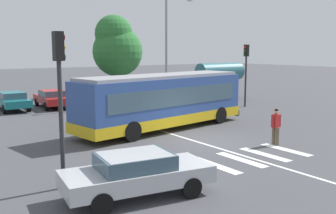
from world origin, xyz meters
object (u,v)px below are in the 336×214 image
(foreground_sedan, at_px, (137,172))
(background_tree_right, at_px, (116,46))
(bus_stop_shelter, at_px, (220,72))
(twin_arm_street_lamp, at_px, (166,36))
(pedestrian_crossing_street, at_px, (276,125))
(traffic_light_near_corner, at_px, (60,85))
(city_transit_bus, at_px, (163,101))
(parked_car_black, at_px, (112,93))
(parked_car_teal, at_px, (12,100))
(parked_car_charcoal, at_px, (85,96))
(parked_car_red, at_px, (52,98))
(parked_car_silver, at_px, (141,92))
(traffic_light_far_corner, at_px, (246,65))

(foreground_sedan, distance_m, background_tree_right, 27.63)
(bus_stop_shelter, distance_m, twin_arm_street_lamp, 6.31)
(foreground_sedan, bearing_deg, pedestrian_crossing_street, 12.60)
(traffic_light_near_corner, height_order, twin_arm_street_lamp, twin_arm_street_lamp)
(city_transit_bus, relative_size, parked_car_black, 2.45)
(parked_car_teal, xyz_separation_m, bus_stop_shelter, (16.84, -3.93, 1.65))
(city_transit_bus, height_order, pedestrian_crossing_street, city_transit_bus)
(pedestrian_crossing_street, relative_size, twin_arm_street_lamp, 0.20)
(parked_car_charcoal, height_order, twin_arm_street_lamp, twin_arm_street_lamp)
(parked_car_black, xyz_separation_m, background_tree_right, (2.88, 4.63, 3.95))
(city_transit_bus, xyz_separation_m, pedestrian_crossing_street, (2.17, -6.12, -0.62))
(parked_car_charcoal, bearing_deg, parked_car_black, 11.16)
(foreground_sedan, height_order, twin_arm_street_lamp, twin_arm_street_lamp)
(foreground_sedan, distance_m, parked_car_red, 20.08)
(traffic_light_near_corner, bearing_deg, parked_car_red, 72.40)
(twin_arm_street_lamp, bearing_deg, parked_car_silver, 102.15)
(parked_car_silver, bearing_deg, traffic_light_far_corner, -59.02)
(parked_car_charcoal, bearing_deg, traffic_light_far_corner, -37.67)
(city_transit_bus, xyz_separation_m, bus_stop_shelter, (11.58, 8.04, 0.83))
(pedestrian_crossing_street, height_order, background_tree_right, background_tree_right)
(parked_car_silver, relative_size, traffic_light_far_corner, 0.94)
(parked_car_black, relative_size, bus_stop_shelter, 0.98)
(traffic_light_far_corner, bearing_deg, city_transit_bus, -160.83)
(foreground_sedan, relative_size, parked_car_black, 1.04)
(traffic_light_far_corner, xyz_separation_m, twin_arm_street_lamp, (-4.07, 4.91, 2.24))
(parked_car_silver, distance_m, twin_arm_street_lamp, 5.57)
(city_transit_bus, xyz_separation_m, parked_car_charcoal, (0.11, 11.27, -0.82))
(bus_stop_shelter, bearing_deg, parked_car_black, 156.70)
(city_transit_bus, distance_m, parked_car_black, 12.17)
(parked_car_red, relative_size, traffic_light_near_corner, 0.92)
(bus_stop_shelter, bearing_deg, background_tree_right, 124.92)
(parked_car_teal, relative_size, parked_car_silver, 1.01)
(traffic_light_far_corner, xyz_separation_m, bus_stop_shelter, (1.44, 4.52, -0.80))
(pedestrian_crossing_street, bearing_deg, parked_car_black, 87.88)
(parked_car_teal, bearing_deg, bus_stop_shelter, -13.13)
(parked_car_red, distance_m, twin_arm_street_lamp, 10.18)
(parked_car_charcoal, bearing_deg, bus_stop_shelter, -15.70)
(foreground_sedan, bearing_deg, city_transit_bus, 51.31)
(pedestrian_crossing_street, relative_size, bus_stop_shelter, 0.37)
(parked_car_charcoal, distance_m, parked_car_black, 2.79)
(parked_car_teal, bearing_deg, traffic_light_far_corner, -28.75)
(parked_car_teal, bearing_deg, parked_car_silver, -3.27)
(parked_car_red, bearing_deg, background_tree_right, 30.71)
(city_transit_bus, distance_m, background_tree_right, 17.68)
(city_transit_bus, bearing_deg, parked_car_black, 76.48)
(parked_car_teal, distance_m, parked_car_silver, 10.71)
(city_transit_bus, relative_size, parked_car_silver, 2.46)
(pedestrian_crossing_street, height_order, bus_stop_shelter, bus_stop_shelter)
(pedestrian_crossing_street, bearing_deg, parked_car_red, 104.45)
(pedestrian_crossing_street, distance_m, twin_arm_street_lamp, 15.72)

